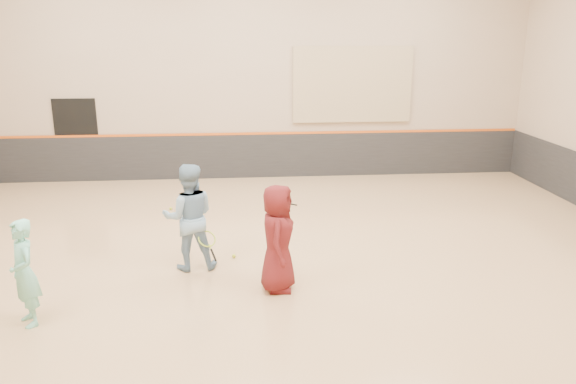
{
  "coord_description": "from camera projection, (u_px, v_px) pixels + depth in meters",
  "views": [
    {
      "loc": [
        -0.26,
        -9.0,
        3.84
      ],
      "look_at": [
        0.58,
        0.4,
        1.15
      ],
      "focal_mm": 35.0,
      "sensor_mm": 36.0,
      "label": 1
    }
  ],
  "objects": [
    {
      "name": "room",
      "position": [
        256.0,
        218.0,
        9.48
      ],
      "size": [
        15.04,
        12.04,
        6.22
      ],
      "color": "tan",
      "rests_on": "ground"
    },
    {
      "name": "wainscot_back",
      "position": [
        249.0,
        156.0,
        15.26
      ],
      "size": [
        14.9,
        0.04,
        1.2
      ],
      "primitive_type": "cube",
      "color": "#232326",
      "rests_on": "floor"
    },
    {
      "name": "accent_stripe",
      "position": [
        248.0,
        134.0,
        15.08
      ],
      "size": [
        14.9,
        0.03,
        0.06
      ],
      "primitive_type": "cube",
      "color": "#D85914",
      "rests_on": "wall_back"
    },
    {
      "name": "acoustic_panel",
      "position": [
        353.0,
        85.0,
        14.95
      ],
      "size": [
        3.2,
        0.08,
        2.0
      ],
      "primitive_type": "cube",
      "color": "tan",
      "rests_on": "wall_back"
    },
    {
      "name": "doorway",
      "position": [
        77.0,
        141.0,
        14.75
      ],
      "size": [
        1.1,
        0.05,
        2.2
      ],
      "primitive_type": "cube",
      "color": "black",
      "rests_on": "floor"
    },
    {
      "name": "girl",
      "position": [
        24.0,
        273.0,
        7.49
      ],
      "size": [
        0.6,
        0.65,
        1.49
      ],
      "primitive_type": "imported",
      "rotation": [
        0.0,
        0.0,
        -0.97
      ],
      "color": "#7CD7C2",
      "rests_on": "floor"
    },
    {
      "name": "instructor",
      "position": [
        189.0,
        217.0,
        9.27
      ],
      "size": [
        0.94,
        0.77,
        1.8
      ],
      "primitive_type": "imported",
      "rotation": [
        0.0,
        0.0,
        3.24
      ],
      "color": "#7CA1C0",
      "rests_on": "floor"
    },
    {
      "name": "young_man",
      "position": [
        278.0,
        238.0,
        8.5
      ],
      "size": [
        0.64,
        0.88,
        1.67
      ],
      "primitive_type": "imported",
      "rotation": [
        0.0,
        0.0,
        1.44
      ],
      "color": "#591517",
      "rests_on": "floor"
    },
    {
      "name": "held_racket",
      "position": [
        207.0,
        239.0,
        9.18
      ],
      "size": [
        0.5,
        0.5,
        0.51
      ],
      "primitive_type": null,
      "color": "#9CBF29",
      "rests_on": "instructor"
    },
    {
      "name": "spare_racket",
      "position": [
        281.0,
        202.0,
        13.13
      ],
      "size": [
        0.74,
        0.74,
        0.04
      ],
      "primitive_type": null,
      "color": "#A4BE29",
      "rests_on": "floor"
    },
    {
      "name": "ball_under_racket",
      "position": [
        234.0,
        256.0,
        9.91
      ],
      "size": [
        0.07,
        0.07,
        0.07
      ],
      "primitive_type": "sphere",
      "color": "#C1D331",
      "rests_on": "floor"
    },
    {
      "name": "ball_in_hand",
      "position": [
        283.0,
        227.0,
        8.35
      ],
      "size": [
        0.07,
        0.07,
        0.07
      ],
      "primitive_type": "sphere",
      "color": "#BDD631",
      "rests_on": "young_man"
    },
    {
      "name": "ball_beside_spare",
      "position": [
        171.0,
        209.0,
        12.59
      ],
      "size": [
        0.07,
        0.07,
        0.07
      ],
      "primitive_type": "sphere",
      "color": "#B5C52D",
      "rests_on": "floor"
    }
  ]
}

